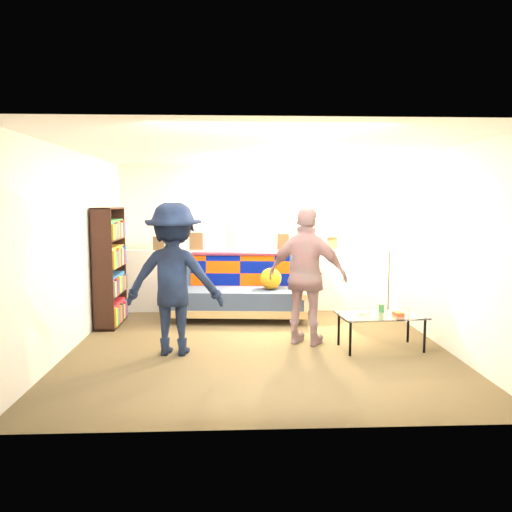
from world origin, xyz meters
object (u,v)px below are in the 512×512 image
Objects in this scene: coffee_table at (381,317)px; bookshelf at (110,271)px; person_left at (174,279)px; floor_lamp at (304,240)px; futon_sofa at (241,292)px; person_right at (307,276)px.

bookshelf is at bearing 158.97° from coffee_table.
person_left is at bearing -178.64° from coffee_table.
coffee_table is 2.18m from floor_lamp.
futon_sofa is 1.98× the size of coffee_table.
bookshelf is at bearing 4.21° from person_right.
futon_sofa is 1.71m from person_right.
coffee_table is 0.62× the size of person_right.
bookshelf reaches higher than futon_sofa.
person_left reaches higher than floor_lamp.
futon_sofa is 1.98m from person_left.
person_right is (0.80, -1.44, 0.45)m from futon_sofa.
futon_sofa is 1.95m from bookshelf.
person_right is at bearing -22.60° from bookshelf.
floor_lamp is 1.72m from person_right.
bookshelf is (-1.88, -0.32, 0.38)m from futon_sofa.
bookshelf is 1.60× the size of coffee_table.
bookshelf is 0.99× the size of person_right.
person_left is at bearing -132.21° from floor_lamp.
bookshelf is 0.96× the size of person_left.
coffee_table is at bearing -173.12° from person_left.
person_left is (-0.80, -1.75, 0.48)m from futon_sofa.
floor_lamp is 0.96× the size of person_right.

